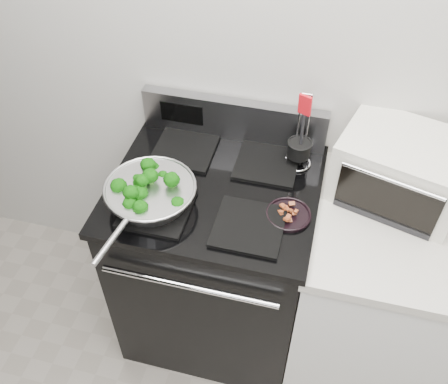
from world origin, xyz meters
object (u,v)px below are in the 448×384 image
(gas_range, at_px, (216,259))
(bacon_plate, at_px, (289,212))
(toaster_oven, at_px, (401,169))
(utensil_holder, at_px, (299,152))
(skillet, at_px, (150,193))

(gas_range, relative_size, bacon_plate, 6.94)
(gas_range, height_order, toaster_oven, toaster_oven)
(utensil_holder, distance_m, toaster_oven, 0.38)
(skillet, height_order, utensil_holder, utensil_holder)
(gas_range, xyz_separation_m, utensil_holder, (0.28, 0.20, 0.52))
(skillet, bearing_deg, toaster_oven, 27.88)
(skillet, bearing_deg, utensil_holder, 44.02)
(gas_range, distance_m, skillet, 0.57)
(toaster_oven, bearing_deg, bacon_plate, -131.09)
(utensil_holder, bearing_deg, toaster_oven, 16.12)
(skillet, bearing_deg, bacon_plate, 15.77)
(toaster_oven, bearing_deg, utensil_holder, -170.61)
(gas_range, relative_size, toaster_oven, 2.19)
(bacon_plate, relative_size, utensil_holder, 0.49)
(skillet, xyz_separation_m, toaster_oven, (0.86, 0.30, 0.04))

